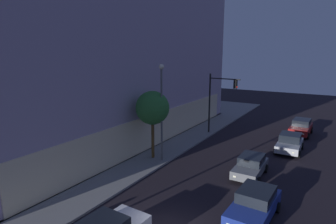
# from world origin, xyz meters

# --- Properties ---
(modern_building) EXTENTS (34.79, 30.07, 18.81)m
(modern_building) POSITION_xyz_m (11.99, 23.12, 9.34)
(modern_building) COLOR #4C4C51
(modern_building) RESTS_ON ground
(traffic_light_far_corner) EXTENTS (0.56, 3.63, 6.75)m
(traffic_light_far_corner) POSITION_xyz_m (18.57, 4.64, 4.55)
(traffic_light_far_corner) COLOR black
(traffic_light_far_corner) RESTS_ON sidewalk_corner
(street_lamp_sidewalk) EXTENTS (0.44, 0.44, 8.13)m
(street_lamp_sidewalk) POSITION_xyz_m (8.58, 5.67, 5.24)
(street_lamp_sidewalk) COLOR #5C5C5C
(street_lamp_sidewalk) RESTS_ON sidewalk_corner
(sidewalk_tree) EXTENTS (2.87, 2.87, 5.87)m
(sidewalk_tree) POSITION_xyz_m (8.63, 6.62, 4.56)
(sidewalk_tree) COLOR brown
(sidewalk_tree) RESTS_ON sidewalk_corner
(car_blue) EXTENTS (4.66, 2.33, 1.64)m
(car_blue) POSITION_xyz_m (4.13, -3.36, 0.83)
(car_blue) COLOR navy
(car_blue) RESTS_ON ground
(car_grey) EXTENTS (4.22, 2.09, 1.52)m
(car_grey) POSITION_xyz_m (9.70, -1.61, 0.78)
(car_grey) COLOR slate
(car_grey) RESTS_ON ground
(car_silver) EXTENTS (4.25, 2.27, 1.66)m
(car_silver) POSITION_xyz_m (16.98, -3.28, 0.85)
(car_silver) COLOR #B7BABF
(car_silver) RESTS_ON ground
(car_red) EXTENTS (4.62, 2.27, 1.74)m
(car_red) POSITION_xyz_m (23.66, -3.47, 0.90)
(car_red) COLOR maroon
(car_red) RESTS_ON ground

